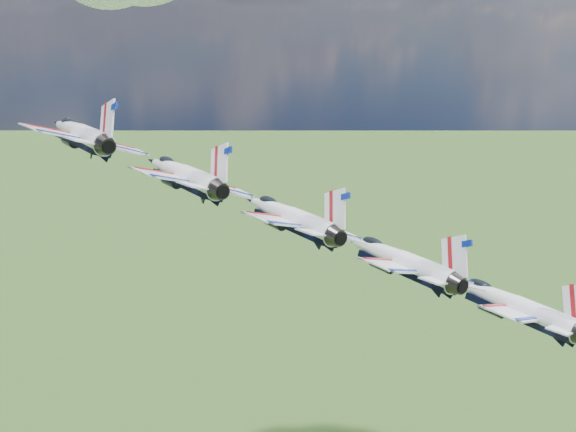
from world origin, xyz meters
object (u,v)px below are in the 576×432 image
jet_1 (182,174)px  jet_2 (288,216)px  jet_4 (510,304)px  jet_0 (79,133)px  jet_3 (397,259)px

jet_1 → jet_2: jet_1 is taller
jet_2 → jet_1: bearing=134.2°
jet_2 → jet_4: size_ratio=1.00×
jet_0 → jet_3: jet_0 is taller
jet_4 → jet_2: bearing=134.2°
jet_3 → jet_0: bearing=134.2°
jet_2 → jet_0: bearing=134.2°
jet_1 → jet_2: 11.28m
jet_3 → jet_2: bearing=134.2°
jet_1 → jet_2: (8.08, -6.98, -3.65)m
jet_0 → jet_4: bearing=-45.8°
jet_1 → jet_3: size_ratio=1.00×
jet_2 → jet_3: bearing=-45.8°
jet_2 → jet_3: 11.28m
jet_0 → jet_2: 22.56m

